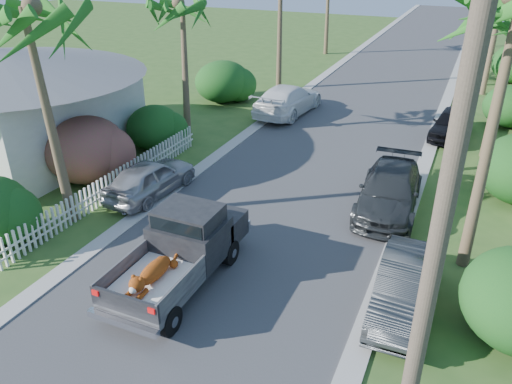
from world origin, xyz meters
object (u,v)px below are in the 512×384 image
at_px(parked_car_rf, 452,124).
at_px(pickup_truck, 185,245).
at_px(parked_car_rm, 389,191).
at_px(parked_car_rn, 406,288).
at_px(palm_l_b, 181,4).
at_px(parked_car_ln, 150,178).
at_px(parked_car_lf, 288,100).
at_px(utility_pole_c, 488,13).
at_px(utility_pole_a, 431,276).
at_px(house_left, 6,107).
at_px(utility_pole_b, 478,59).
at_px(palm_l_a, 28,8).

bearing_deg(parked_car_rf, pickup_truck, -105.16).
bearing_deg(parked_car_rm, parked_car_rf, 77.66).
bearing_deg(parked_car_rn, palm_l_b, 141.65).
xyz_separation_m(parked_car_rf, parked_car_ln, (-9.79, -11.13, 0.00)).
bearing_deg(parked_car_lf, pickup_truck, 104.74).
distance_m(parked_car_rn, utility_pole_c, 25.31).
bearing_deg(palm_l_b, parked_car_rn, -37.33).
xyz_separation_m(parked_car_rf, utility_pole_a, (0.60, -19.01, 3.92)).
distance_m(parked_car_ln, parked_car_lf, 11.48).
bearing_deg(parked_car_rn, parked_car_ln, 162.62).
relative_size(parked_car_ln, palm_l_b, 0.55).
bearing_deg(parked_car_rf, house_left, -144.55).
xyz_separation_m(parked_car_ln, utility_pole_b, (10.39, 7.12, 3.91)).
xyz_separation_m(parked_car_rn, palm_l_b, (-11.80, 9.00, 5.47)).
xyz_separation_m(parked_car_rn, parked_car_ln, (-9.79, 2.88, 0.01)).
height_order(parked_car_lf, palm_l_a, palm_l_a).
distance_m(parked_car_rm, utility_pole_a, 11.22).
distance_m(palm_l_b, utility_pole_a, 18.77).
relative_size(palm_l_a, utility_pole_c, 0.91).
bearing_deg(house_left, parked_car_ln, -7.80).
xyz_separation_m(parked_car_rn, parked_car_rf, (0.00, 14.01, 0.01)).
bearing_deg(parked_car_ln, parked_car_rf, -126.83).
distance_m(palm_l_a, utility_pole_c, 27.74).
bearing_deg(parked_car_rf, utility_pole_c, 93.25).
bearing_deg(parked_car_rm, parked_car_rn, -78.46).
bearing_deg(utility_pole_b, parked_car_rn, -93.43).
relative_size(parked_car_ln, parked_car_lf, 0.74).
height_order(house_left, utility_pole_c, utility_pole_c).
bearing_deg(utility_pole_b, parked_car_rf, 98.51).
bearing_deg(utility_pole_c, parked_car_ln, -115.16).
xyz_separation_m(parked_car_rm, utility_pole_c, (2.00, 19.67, 3.88)).
xyz_separation_m(parked_car_rf, utility_pole_c, (0.60, 10.99, 3.92)).
bearing_deg(palm_l_a, parked_car_rm, 28.55).
bearing_deg(parked_car_rn, parked_car_rf, 88.98).
relative_size(parked_car_rm, utility_pole_c, 0.55).
xyz_separation_m(parked_car_lf, utility_pole_a, (9.20, -19.29, 3.80)).
height_order(parked_car_rn, house_left, house_left).
bearing_deg(utility_pole_a, palm_l_b, 131.53).
bearing_deg(palm_l_b, utility_pole_c, 52.22).
distance_m(parked_car_rn, parked_car_rf, 14.01).
xyz_separation_m(pickup_truck, utility_pole_b, (6.52, 10.99, 3.59)).
bearing_deg(pickup_truck, utility_pole_b, 59.32).
distance_m(parked_car_rm, palm_l_a, 12.77).
xyz_separation_m(parked_car_rf, parked_car_lf, (-8.60, 0.28, 0.11)).
distance_m(palm_l_a, utility_pole_a, 13.03).
bearing_deg(utility_pole_c, utility_pole_b, -90.00).
distance_m(parked_car_ln, palm_l_b, 8.45).
bearing_deg(house_left, palm_l_a, -30.47).
bearing_deg(palm_l_b, utility_pole_b, 4.61).
bearing_deg(parked_car_rn, palm_l_a, 178.98).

